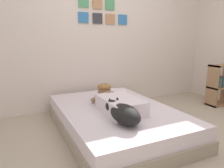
% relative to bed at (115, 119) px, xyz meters
% --- Properties ---
extents(ground_plane, '(12.84, 12.84, 0.00)m').
position_rel_bed_xyz_m(ground_plane, '(0.33, -0.54, -0.15)').
color(ground_plane, tan).
extents(back_wall, '(4.42, 0.12, 2.50)m').
position_rel_bed_xyz_m(back_wall, '(0.33, 1.18, 1.10)').
color(back_wall, silver).
rests_on(back_wall, ground).
extents(bed, '(1.39, 2.08, 0.31)m').
position_rel_bed_xyz_m(bed, '(0.00, 0.00, 0.00)').
color(bed, gray).
rests_on(bed, ground).
extents(pillow, '(0.52, 0.32, 0.11)m').
position_rel_bed_xyz_m(pillow, '(0.24, 0.56, 0.21)').
color(pillow, silver).
rests_on(pillow, bed).
extents(person_lying, '(0.43, 0.92, 0.27)m').
position_rel_bed_xyz_m(person_lying, '(-0.02, -0.05, 0.26)').
color(person_lying, silver).
rests_on(person_lying, bed).
extents(dog, '(0.26, 0.57, 0.21)m').
position_rel_bed_xyz_m(dog, '(-0.14, -0.48, 0.26)').
color(dog, black).
rests_on(dog, bed).
extents(coffee_cup, '(0.12, 0.09, 0.07)m').
position_rel_bed_xyz_m(coffee_cup, '(0.23, 0.51, 0.20)').
color(coffee_cup, white).
rests_on(coffee_cup, bed).
extents(cell_phone, '(0.07, 0.14, 0.01)m').
position_rel_bed_xyz_m(cell_phone, '(-0.09, -0.03, 0.16)').
color(cell_phone, black).
rests_on(cell_phone, bed).
extents(bookshelf, '(0.45, 0.24, 0.75)m').
position_rel_bed_xyz_m(bookshelf, '(2.23, 0.18, 0.23)').
color(bookshelf, '#997251').
rests_on(bookshelf, ground).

